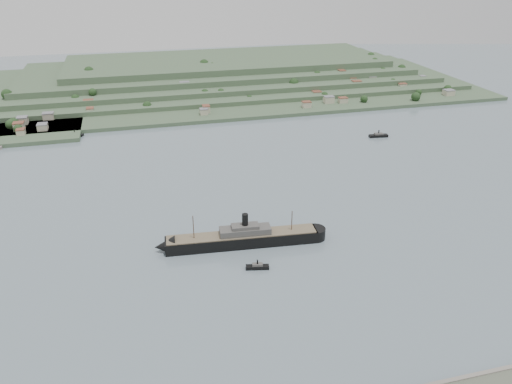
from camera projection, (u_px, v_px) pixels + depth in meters
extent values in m
plane|color=slate|center=(259.00, 228.00, 331.27)|extent=(1400.00, 1400.00, 0.00)
cube|color=#334930|center=(188.00, 93.00, 644.47)|extent=(760.00, 260.00, 4.00)
cube|color=#334930|center=(200.00, 84.00, 668.86)|extent=(680.00, 220.00, 5.00)
cube|color=#334930|center=(209.00, 77.00, 682.97)|extent=(600.00, 200.00, 6.00)
cube|color=#334930|center=(218.00, 69.00, 696.64)|extent=(520.00, 180.00, 7.00)
cube|color=#334930|center=(226.00, 61.00, 709.88)|extent=(440.00, 160.00, 8.00)
cube|color=#334930|center=(4.00, 132.00, 503.17)|extent=(150.00, 90.00, 4.00)
cube|color=black|center=(242.00, 240.00, 310.56)|extent=(95.50, 20.68, 7.37)
cone|color=black|center=(165.00, 247.00, 303.38)|extent=(13.67, 13.67, 12.64)
cylinder|color=black|center=(315.00, 233.00, 317.73)|extent=(12.64, 12.64, 7.37)
cube|color=brown|center=(242.00, 234.00, 308.82)|extent=(93.31, 19.45, 0.63)
cube|color=#494743|center=(245.00, 231.00, 308.14)|extent=(32.28, 12.14, 4.21)
cube|color=#494743|center=(245.00, 227.00, 306.91)|extent=(17.41, 8.78, 2.63)
cylinder|color=black|center=(245.00, 221.00, 305.18)|extent=(3.79, 3.79, 9.48)
cylinder|color=#452F20|center=(193.00, 228.00, 301.31)|extent=(0.53, 0.53, 16.85)
cylinder|color=#452F20|center=(292.00, 222.00, 311.01)|extent=(0.53, 0.53, 14.74)
cube|color=black|center=(257.00, 267.00, 288.07)|extent=(13.84, 6.27, 2.14)
cube|color=#494743|center=(257.00, 265.00, 287.38)|extent=(6.49, 4.05, 1.61)
cylinder|color=black|center=(257.00, 262.00, 286.60)|extent=(0.89, 0.89, 3.13)
cube|color=black|center=(75.00, 135.00, 497.45)|extent=(17.30, 11.35, 2.25)
cube|color=#494743|center=(75.00, 133.00, 496.72)|extent=(8.48, 6.60, 1.69)
cylinder|color=black|center=(74.00, 131.00, 495.91)|extent=(0.94, 0.94, 3.29)
cube|color=black|center=(378.00, 136.00, 494.36)|extent=(19.18, 7.22, 2.50)
cube|color=#494743|center=(379.00, 134.00, 493.55)|extent=(8.83, 5.06, 1.87)
cylinder|color=black|center=(379.00, 132.00, 492.65)|extent=(1.04, 1.04, 3.64)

